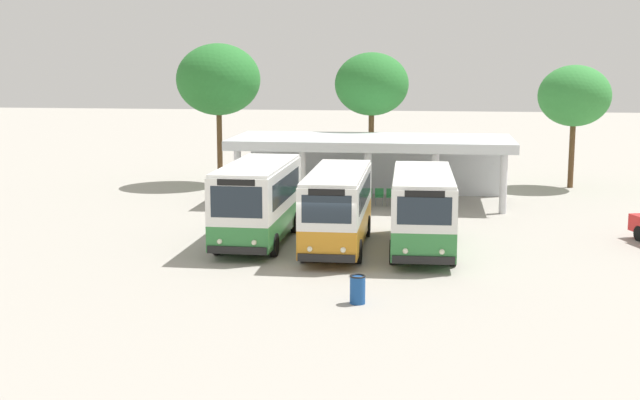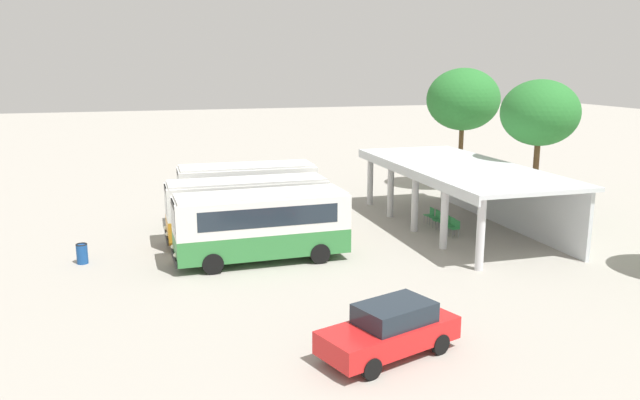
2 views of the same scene
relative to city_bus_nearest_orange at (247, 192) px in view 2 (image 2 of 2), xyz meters
The scene contains 15 objects.
ground_plane 4.96m from the city_bus_nearest_orange, 47.33° to the right, with size 180.00×180.00×0.00m, color #A39E93.
city_bus_nearest_orange is the anchor object (origin of this frame).
city_bus_second_in_row 3.38m from the city_bus_nearest_orange, ahead, with size 2.32×7.91×3.11m.
city_bus_middle_cream 6.69m from the city_bus_nearest_orange, ahead, with size 2.58×7.73×3.09m.
parked_car_flank 16.87m from the city_bus_nearest_orange, ahead, with size 3.08×4.69×1.62m.
terminal_canopy 11.89m from the city_bus_nearest_orange, 70.89° to the left, with size 14.44×6.06×3.40m.
waiting_chair_end_by_column 10.08m from the city_bus_nearest_orange, 74.87° to the left, with size 0.46×0.46×0.86m.
waiting_chair_second_from_end 10.30m from the city_bus_nearest_orange, 71.80° to the left, with size 0.46×0.46×0.86m.
waiting_chair_middle_seat 10.40m from the city_bus_nearest_orange, 68.55° to the left, with size 0.46×0.46×0.86m.
waiting_chair_fourth_seat 10.70m from the city_bus_nearest_orange, 65.81° to the left, with size 0.46×0.46×0.86m.
waiting_chair_fifth_seat 10.93m from the city_bus_nearest_orange, 62.96° to the left, with size 0.46×0.46×0.86m.
waiting_chair_far_end_seat 11.17m from the city_bus_nearest_orange, 60.19° to the left, with size 0.46×0.46×0.86m.
roadside_tree_behind_canopy 16.43m from the city_bus_nearest_orange, 77.29° to the left, with size 4.21×4.21×7.77m.
roadside_tree_west_of_canopy 17.32m from the city_bus_nearest_orange, 109.25° to the left, with size 4.93×4.93×8.30m.
litter_bin_apron 9.56m from the city_bus_nearest_orange, 59.52° to the right, with size 0.49×0.49×0.90m.
Camera 2 is at (29.86, -2.07, 8.64)m, focal length 35.20 mm.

